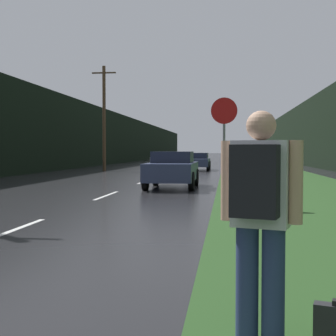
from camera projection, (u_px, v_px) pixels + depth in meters
name	position (u px, v px, depth m)	size (l,w,h in m)	color
grass_verge	(258.00, 168.00, 39.37)	(6.00, 240.00, 0.02)	#26471E
lane_stripe_b	(11.00, 231.00, 8.67)	(0.12, 3.00, 0.01)	silver
lane_stripe_c	(107.00, 195.00, 15.61)	(0.12, 3.00, 0.01)	silver
lane_stripe_d	(144.00, 182.00, 22.55)	(0.12, 3.00, 0.01)	silver
lane_stripe_e	(163.00, 174.00, 29.50)	(0.12, 3.00, 0.01)	silver
treeline_far_side	(102.00, 138.00, 51.19)	(2.00, 140.00, 5.90)	black
treeline_near_side	(311.00, 134.00, 48.42)	(2.00, 140.00, 6.41)	black
utility_pole_far	(104.00, 117.00, 34.67)	(1.80, 0.24, 7.76)	#4C3823
stop_sign	(224.00, 139.00, 12.58)	(0.71, 0.07, 2.93)	slate
hitchhiker_with_backpack	(259.00, 212.00, 3.53)	(0.61, 0.51, 1.80)	navy
car_passing_near	(172.00, 169.00, 18.81)	(1.94, 4.21, 1.47)	#2D3856
car_passing_far	(198.00, 161.00, 35.87)	(1.83, 4.69, 1.34)	#2D3856
car_oncoming	(164.00, 159.00, 43.55)	(2.02, 4.66, 1.41)	#9E9EA3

